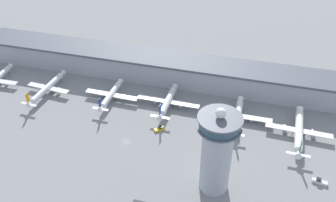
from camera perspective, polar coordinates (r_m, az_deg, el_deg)
name	(u,v)px	position (r m, az deg, el deg)	size (l,w,h in m)	color
ground_plane	(126,142)	(220.23, -6.44, -6.16)	(1000.00, 1000.00, 0.00)	gray
terminal_building	(159,67)	(267.64, -1.38, 5.13)	(269.65, 25.00, 17.89)	#A3A8B2
control_tower	(217,151)	(179.52, 7.45, -7.57)	(20.58, 20.58, 49.74)	#ADB2BC
airplane_gate_bravo	(47,88)	(266.97, -17.92, 1.91)	(31.14, 42.27, 12.97)	silver
airplane_gate_charlie	(111,95)	(250.41, -8.69, 0.95)	(36.51, 34.78, 12.54)	white
airplane_gate_delta	(168,101)	(241.36, -0.03, -0.05)	(41.41, 36.31, 13.98)	silver
airplane_gate_echo	(238,116)	(234.50, 10.58, -2.25)	(42.04, 37.51, 12.80)	white
airplane_gate_foxtrot	(299,131)	(232.15, 19.33, -4.30)	(38.59, 44.00, 14.27)	white
service_truck_catering	(160,129)	(225.98, -1.29, -4.27)	(6.44, 6.23, 2.50)	black
service_truck_baggage	(319,182)	(211.17, 22.08, -11.31)	(7.87, 3.60, 2.95)	black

